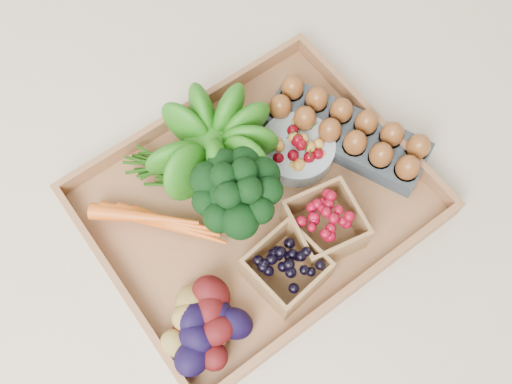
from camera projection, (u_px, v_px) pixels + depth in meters
ground at (256, 206)px, 1.01m from camera, size 4.00×4.00×0.00m
tray at (256, 204)px, 1.01m from camera, size 0.55×0.45×0.01m
carrots at (157, 220)px, 0.96m from camera, size 0.19×0.14×0.05m
lettuce at (213, 139)px, 0.97m from camera, size 0.15×0.15×0.15m
broccoli at (238, 204)px, 0.94m from camera, size 0.15×0.15×0.12m
cherry_bowl at (297, 149)px, 1.02m from camera, size 0.14×0.14×0.04m
egg_carton at (346, 135)px, 1.04m from camera, size 0.22×0.31×0.03m
potatoes at (203, 324)px, 0.87m from camera, size 0.15×0.15×0.09m
punnet_blackberry at (286, 269)px, 0.91m from camera, size 0.12×0.12×0.07m
punnet_raspberry at (325, 225)px, 0.94m from camera, size 0.13×0.13×0.08m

